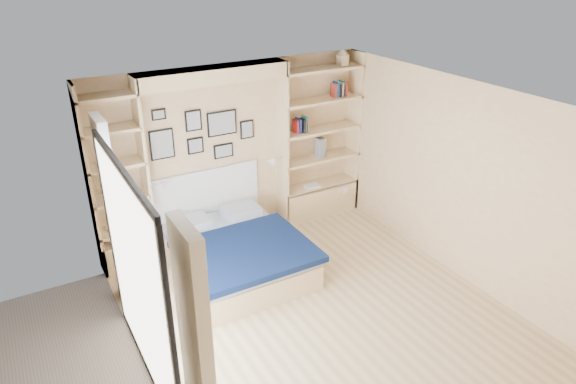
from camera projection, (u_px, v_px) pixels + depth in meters
ground at (317, 311)px, 6.01m from camera, size 4.50×4.50×0.00m
room_shell at (229, 187)px, 6.57m from camera, size 4.50×4.50×4.50m
bed at (236, 252)px, 6.69m from camera, size 1.60×1.95×1.07m
photo_gallery at (201, 134)px, 6.86m from camera, size 1.48×0.02×0.82m
reading_lamps at (221, 172)px, 6.97m from camera, size 1.92×0.12×0.15m
shelf_decor at (311, 111)px, 7.43m from camera, size 3.49×0.23×2.03m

